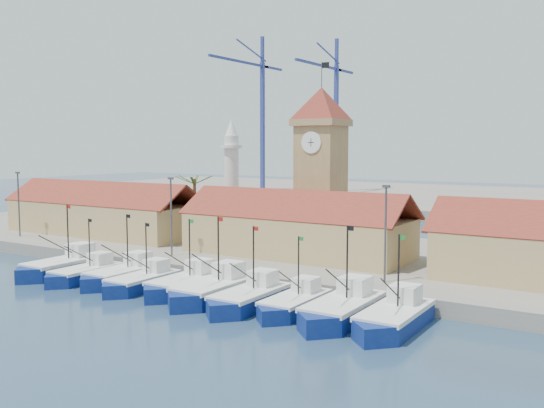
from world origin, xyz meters
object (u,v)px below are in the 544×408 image
Objects in this scene: boat_0 at (62,268)px; boat_5 at (212,292)px; clock_tower at (321,163)px; minaret at (232,177)px.

boat_5 is (20.67, 0.06, -0.00)m from boat_0.
clock_tower is at bearing 49.95° from boat_0.
boat_0 is 20.67m from boat_5.
minaret reaches higher than boat_0.
boat_0 is 1.01× the size of boat_5.
clock_tower is 1.39× the size of minaret.
boat_5 is at bearing -57.61° from minaret.
boat_5 is 25.83m from clock_tower.
boat_0 is 0.47× the size of clock_tower.
boat_0 is 27.25m from minaret.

